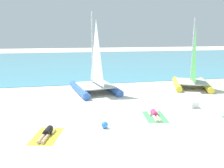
{
  "coord_description": "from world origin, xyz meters",
  "views": [
    {
      "loc": [
        -3.2,
        -10.32,
        4.43
      ],
      "look_at": [
        0.0,
        4.73,
        1.2
      ],
      "focal_mm": 37.88,
      "sensor_mm": 36.0,
      "label": 1
    }
  ],
  "objects": [
    {
      "name": "beach_ball",
      "position": [
        -1.31,
        0.25,
        0.17
      ],
      "size": [
        0.34,
        0.34,
        0.34
      ],
      "primitive_type": "sphere",
      "color": "#337FE5",
      "rests_on": "ground"
    },
    {
      "name": "sailboat_blue",
      "position": [
        -0.75,
        7.6,
        0.92
      ],
      "size": [
        3.69,
        5.12,
        6.16
      ],
      "rotation": [
        0.0,
        0.0,
        0.15
      ],
      "color": "blue",
      "rests_on": "ground"
    },
    {
      "name": "ocean_water",
      "position": [
        0.0,
        30.52,
        0.03
      ],
      "size": [
        120.0,
        40.0,
        0.05
      ],
      "primitive_type": "cube",
      "color": "#4C9EB7",
      "rests_on": "ground"
    },
    {
      "name": "cooler_box",
      "position": [
        4.65,
        2.32,
        0.18
      ],
      "size": [
        0.5,
        0.36,
        0.36
      ],
      "primitive_type": "cube",
      "color": "white",
      "rests_on": "ground"
    },
    {
      "name": "sunbather_middle",
      "position": [
        1.67,
        1.29,
        0.13
      ],
      "size": [
        0.63,
        1.57,
        0.3
      ],
      "rotation": [
        0.0,
        0.0,
        -0.15
      ],
      "color": "#D83372",
      "rests_on": "towel_middle"
    },
    {
      "name": "sunbather_left",
      "position": [
        -3.99,
        -0.05,
        0.13
      ],
      "size": [
        0.78,
        1.55,
        0.3
      ],
      "rotation": [
        0.0,
        0.0,
        -0.26
      ],
      "color": "black",
      "rests_on": "towel_left"
    },
    {
      "name": "towel_middle",
      "position": [
        1.66,
        1.22,
        0.01
      ],
      "size": [
        1.37,
        2.04,
        0.01
      ],
      "primitive_type": "cube",
      "rotation": [
        0.0,
        0.0,
        -0.15
      ],
      "color": "#4CB266",
      "rests_on": "ground"
    },
    {
      "name": "towel_left",
      "position": [
        -4.01,
        -0.12,
        0.01
      ],
      "size": [
        1.56,
        2.12,
        0.01
      ],
      "primitive_type": "cube",
      "rotation": [
        0.0,
        0.0,
        -0.26
      ],
      "color": "yellow",
      "rests_on": "ground"
    },
    {
      "name": "sailboat_yellow",
      "position": [
        7.48,
        7.47,
        0.87
      ],
      "size": [
        4.35,
        5.21,
        5.81
      ],
      "rotation": [
        0.0,
        0.0,
        -0.4
      ],
      "color": "yellow",
      "rests_on": "ground"
    },
    {
      "name": "ground_plane",
      "position": [
        0.0,
        10.0,
        0.0
      ],
      "size": [
        120.0,
        120.0,
        0.0
      ],
      "primitive_type": "plane",
      "color": "silver"
    }
  ]
}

